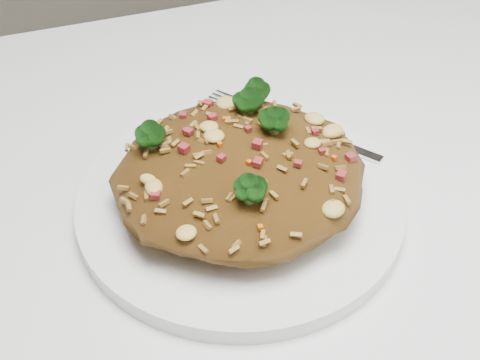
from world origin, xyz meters
name	(u,v)px	position (x,y,z in m)	size (l,w,h in m)	color
plate	(240,202)	(0.03, 0.08, 0.76)	(0.24, 0.24, 0.01)	white
fried_rice	(240,164)	(0.03, 0.08, 0.79)	(0.18, 0.17, 0.07)	brown
fork	(300,129)	(0.10, 0.14, 0.77)	(0.11, 0.14, 0.00)	silver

